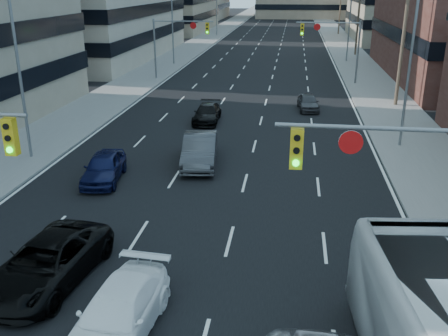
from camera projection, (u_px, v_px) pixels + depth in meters
road_surface at (280, 21)px, 128.97m from camera, size 18.00×300.00×0.02m
sidewalk_left at (236, 21)px, 130.42m from camera, size 5.00×300.00×0.15m
sidewalk_right at (325, 21)px, 127.48m from camera, size 5.00×300.00×0.15m
signal_near_right at (422, 184)px, 13.22m from camera, size 6.59×0.33×6.00m
signal_far_left at (177, 37)px, 49.52m from camera, size 6.09×0.33×6.00m
signal_far_right at (334, 39)px, 47.56m from camera, size 6.09×0.33×6.00m
utility_pole_block at (404, 32)px, 38.11m from camera, size 2.20×0.28×11.00m
utility_pole_midblock at (359, 12)px, 65.97m from camera, size 2.20×0.28×11.00m
utility_pole_distant at (341, 3)px, 93.83m from camera, size 2.20×0.28×11.00m
streetlight_left_near at (22, 69)px, 26.39m from camera, size 2.03×0.22×9.00m
streetlight_left_mid at (174, 21)px, 58.89m from camera, size 2.03×0.22×9.00m
streetlight_left_far at (218, 8)px, 91.39m from camera, size 2.03×0.22×9.00m
streetlight_right_near at (407, 63)px, 28.39m from camera, size 2.03×0.22×9.00m
streetlight_right_far at (348, 20)px, 60.89m from camera, size 2.03×0.22×9.00m
black_pickup at (47, 263)px, 16.29m from camera, size 3.07×5.60×1.49m
white_van at (118, 314)px, 13.84m from camera, size 2.29×4.89×1.38m
sedan_blue at (104, 167)px, 24.81m from camera, size 2.22×4.39×1.43m
sedan_grey_center at (200, 150)px, 27.01m from camera, size 2.32×5.18×1.65m
sedan_black_far at (207, 113)px, 35.44m from camera, size 1.86×4.32×1.24m
sedan_grey_right at (308, 102)px, 38.77m from camera, size 1.81×3.80×1.25m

